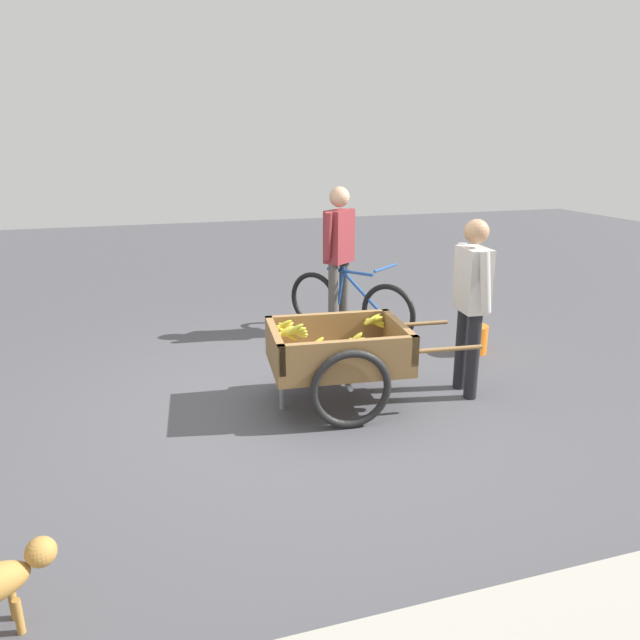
% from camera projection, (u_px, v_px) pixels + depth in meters
% --- Properties ---
extents(ground_plane, '(24.00, 24.00, 0.00)m').
position_uv_depth(ground_plane, '(308.00, 406.00, 4.88)').
color(ground_plane, '#47474C').
extents(fruit_cart, '(1.71, 0.99, 0.74)m').
position_uv_depth(fruit_cart, '(338.00, 355.00, 4.80)').
color(fruit_cart, olive).
rests_on(fruit_cart, ground).
extents(vendor_person, '(0.23, 0.58, 1.52)m').
position_uv_depth(vendor_person, '(472.00, 293.00, 4.89)').
color(vendor_person, black).
rests_on(vendor_person, ground).
extents(bicycle, '(1.06, 1.35, 0.85)m').
position_uv_depth(bicycle, '(350.00, 304.00, 6.62)').
color(bicycle, black).
rests_on(bicycle, ground).
extents(cyclist_person, '(0.43, 0.42, 1.65)m').
position_uv_depth(cyclist_person, '(339.00, 247.00, 6.51)').
color(cyclist_person, '#4C4742').
rests_on(cyclist_person, ground).
extents(plastic_bucket, '(0.28, 0.28, 0.29)m').
position_uv_depth(plastic_bucket, '(474.00, 339.00, 6.10)').
color(plastic_bucket, orange).
rests_on(plastic_bucket, ground).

